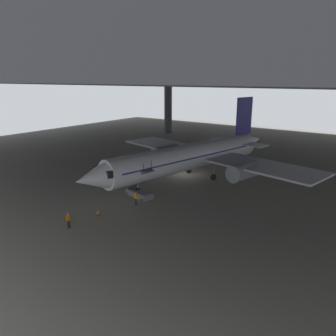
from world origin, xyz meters
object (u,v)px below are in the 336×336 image
Objects in this scene: crew_worker_near_nose at (68,219)px; traffic_cone_orange at (98,212)px; airplane_main at (192,156)px; crew_worker_by_stairs at (136,198)px; boarding_stairs at (140,191)px; baggage_tug at (265,168)px.

crew_worker_near_nose is 3.84m from traffic_cone_orange.
traffic_cone_orange is at bearing 92.80° from crew_worker_near_nose.
airplane_main is at bearing 86.49° from crew_worker_near_nose.
crew_worker_by_stairs is (1.37, 8.06, -0.00)m from crew_worker_near_nose.
baggage_tug is at bearing 67.07° from boarding_stairs.
traffic_cone_orange is (-1.56, -4.27, -0.60)m from crew_worker_by_stairs.
crew_worker_near_nose is at bearing -87.20° from traffic_cone_orange.
crew_worker_by_stairs is 0.67× the size of baggage_tug.
boarding_stairs is (-1.41, -9.47, -2.62)m from airplane_main.
baggage_tug is (8.10, 30.05, -0.37)m from crew_worker_near_nose.
boarding_stairs is 2.86× the size of crew_worker_near_nose.
crew_worker_by_stairs is at bearing -56.77° from boarding_stairs.
crew_worker_near_nose reaches higher than crew_worker_by_stairs.
crew_worker_by_stairs is 4.58m from traffic_cone_orange.
traffic_cone_orange is at bearing -89.95° from boarding_stairs.
crew_worker_by_stairs is 2.62× the size of traffic_cone_orange.
boarding_stairs is 2.88× the size of crew_worker_by_stairs.
crew_worker_near_nose reaches higher than baggage_tug.
crew_worker_near_nose is at bearing -99.65° from crew_worker_by_stairs.
airplane_main is at bearing 90.71° from crew_worker_by_stairs.
crew_worker_by_stairs is (0.15, -11.86, -2.45)m from airplane_main.
boarding_stairs is at bearing -98.48° from airplane_main.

